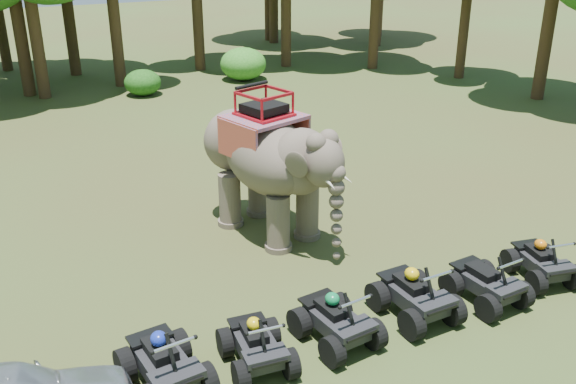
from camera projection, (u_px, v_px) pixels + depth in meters
name	position (u px, v px, depth m)	size (l,w,h in m)	color
ground	(310.00, 285.00, 14.93)	(110.00, 110.00, 0.00)	#47381E
elephant	(267.00, 163.00, 16.76)	(2.07, 4.71, 3.96)	brown
atv_0	(163.00, 357.00, 11.44)	(1.34, 1.83, 1.36)	black
atv_1	(257.00, 339.00, 12.04)	(1.19, 1.63, 1.21)	black
atv_2	(337.00, 314.00, 12.72)	(1.27, 1.74, 1.29)	black
atv_3	(416.00, 289.00, 13.52)	(1.33, 1.83, 1.35)	black
atv_4	(487.00, 277.00, 14.07)	(1.24, 1.70, 1.26)	black
atv_5	(543.00, 257.00, 14.95)	(1.18, 1.62, 1.20)	black
tree_4	(466.00, 11.00, 32.74)	(4.82, 4.82, 6.88)	#195114
tree_35	(31.00, 3.00, 28.61)	(6.06, 6.06, 8.65)	#195114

